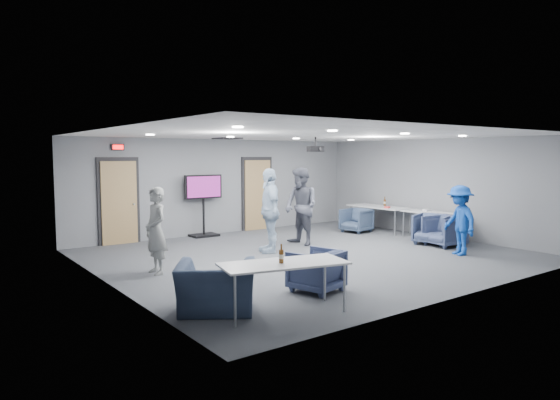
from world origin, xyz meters
TOP-DOWN VIEW (x-y plane):
  - floor at (0.00, 0.00)m, footprint 9.00×9.00m
  - ceiling at (0.00, 0.00)m, footprint 9.00×9.00m
  - wall_back at (0.00, 4.00)m, footprint 9.00×0.02m
  - wall_front at (0.00, -4.00)m, footprint 9.00×0.02m
  - wall_left at (-4.50, 0.00)m, footprint 0.02×8.00m
  - wall_right at (4.50, 0.00)m, footprint 0.02×8.00m
  - door_left at (-3.00, 3.95)m, footprint 1.06×0.17m
  - door_right at (1.20, 3.95)m, footprint 1.06×0.17m
  - exit_sign at (-3.00, 3.93)m, footprint 0.32×0.08m
  - hvac_diffuser at (-0.50, 2.80)m, footprint 0.60×0.60m
  - downlights at (0.00, 0.00)m, footprint 6.18×3.78m
  - person_a at (-3.52, 0.33)m, footprint 0.40×0.61m
  - person_b at (0.61, 1.10)m, footprint 0.75×0.95m
  - person_c at (-0.56, 0.80)m, footprint 0.86×1.24m
  - person_d at (2.70, -2.00)m, footprint 0.92×1.16m
  - chair_right_a at (3.22, 1.77)m, footprint 0.87×0.85m
  - chair_right_b at (3.35, -0.79)m, footprint 1.08×1.06m
  - chair_right_c at (3.35, -1.15)m, footprint 0.95×0.93m
  - chair_front_a at (-1.88, -2.40)m, footprint 0.91×0.93m
  - chair_front_b at (-3.74, -2.38)m, footprint 1.44×1.41m
  - table_right_a at (4.00, 1.60)m, footprint 0.82×1.96m
  - table_right_b at (4.00, -0.30)m, footprint 0.69×1.66m
  - table_front_left at (-2.99, -3.00)m, footprint 1.92×1.15m
  - bottle_front at (-3.04, -3.00)m, footprint 0.07×0.07m
  - bottle_right at (4.24, 1.60)m, footprint 0.07×0.07m
  - snack_box at (3.84, 1.14)m, footprint 0.23×0.20m
  - wrapper at (4.12, -0.04)m, footprint 0.22×0.16m
  - tv_stand at (-0.72, 3.75)m, footprint 1.12×0.53m
  - projector at (0.78, 0.75)m, footprint 0.44×0.41m

SIDE VIEW (x-z plane):
  - floor at x=0.00m, z-range 0.00..0.00m
  - chair_right_a at x=3.22m, z-range 0.00..0.69m
  - chair_front_a at x=-1.88m, z-range 0.00..0.70m
  - chair_front_b at x=-3.74m, z-range 0.00..0.71m
  - chair_right_c at x=3.35m, z-range 0.00..0.76m
  - chair_right_b at x=3.35m, z-range 0.00..0.77m
  - table_right_b at x=4.00m, z-range 0.32..1.05m
  - table_front_left at x=-2.99m, z-range 0.32..1.05m
  - table_right_a at x=4.00m, z-range 0.32..1.05m
  - snack_box at x=3.84m, z-range 0.73..0.77m
  - wrapper at x=4.12m, z-range 0.73..0.78m
  - person_d at x=2.70m, z-range 0.00..1.58m
  - person_a at x=-3.52m, z-range 0.00..1.65m
  - bottle_front at x=-3.04m, z-range 0.69..0.96m
  - bottle_right at x=4.24m, z-range 0.69..0.97m
  - tv_stand at x=-0.72m, z-range 0.11..1.83m
  - person_b at x=0.61m, z-range 0.00..1.95m
  - person_c at x=-0.56m, z-range 0.00..1.95m
  - door_left at x=-3.00m, z-range -0.05..2.19m
  - door_right at x=1.20m, z-range -0.05..2.19m
  - wall_back at x=0.00m, z-range 0.00..2.70m
  - wall_front at x=0.00m, z-range 0.00..2.70m
  - wall_left at x=-4.50m, z-range 0.00..2.70m
  - wall_right at x=4.50m, z-range 0.00..2.70m
  - projector at x=0.78m, z-range 2.22..2.58m
  - exit_sign at x=-3.00m, z-range 2.37..2.53m
  - downlights at x=0.00m, z-range 2.67..2.69m
  - hvac_diffuser at x=-0.50m, z-range 2.67..2.70m
  - ceiling at x=0.00m, z-range 2.70..2.70m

